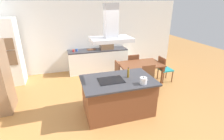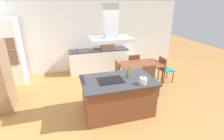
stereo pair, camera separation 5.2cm
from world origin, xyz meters
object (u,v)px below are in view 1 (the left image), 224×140
Objects in this scene: olive_oil_bottle at (128,73)px; cooktop at (111,80)px; tea_kettle at (143,81)px; chair_facing_back_wall at (132,64)px; coffee_mug_red at (73,51)px; range_hood at (111,29)px; chair_at_right_end at (164,68)px; chair_at_left_end at (114,74)px; dining_table at (140,66)px; cutting_board at (92,49)px; chair_facing_island at (150,78)px; coffee_mug_blue at (77,50)px; countertop_microwave at (107,45)px; wall_oven_stack at (9,52)px.

cooktop is at bearing -172.60° from olive_oil_bottle.
tea_kettle is 0.49m from olive_oil_bottle.
cooktop is 2.41m from chair_facing_back_wall.
range_hood is (0.62, -2.82, 1.16)m from coffee_mug_red.
chair_facing_back_wall is (-0.92, 0.67, 0.00)m from chair_at_right_end.
tea_kettle is 0.24× the size of chair_at_left_end.
dining_table is 1.57× the size of chair_facing_back_wall.
cutting_board is at bearing 8.65° from coffee_mug_red.
coffee_mug_red is at bearing 102.43° from range_hood.
chair_facing_island is at bearing -90.00° from chair_facing_back_wall.
olive_oil_bottle is 2.99m from coffee_mug_blue.
cutting_board is 0.38× the size of chair_at_left_end.
countertop_microwave is 2.46m from chair_facing_island.
coffee_mug_blue is at bearing 179.66° from countertop_microwave.
range_hood is at bearing -44.23° from wall_oven_stack.
wall_oven_stack is at bearing 138.02° from tea_kettle.
tea_kettle is at bearing -67.02° from olive_oil_bottle.
chair_facing_back_wall is at bearing -53.52° from countertop_microwave.
coffee_mug_blue is 0.10× the size of chair_facing_back_wall.
tea_kettle is 4.54m from wall_oven_stack.
coffee_mug_red is 1.00× the size of coffee_mug_blue.
coffee_mug_red is 0.10× the size of range_hood.
tea_kettle is 0.24× the size of range_hood.
cooktop is 1.57m from chair_facing_island.
chair_at_right_end is at bearing -45.01° from countertop_microwave.
coffee_mug_blue reaches higher than chair_at_left_end.
coffee_mug_blue is 0.26× the size of cutting_board.
countertop_microwave is at bearing 76.62° from cooktop.
range_hood is (-1.40, -0.59, 1.59)m from chair_facing_island.
chair_at_left_end is at bearing 180.00° from chair_at_right_end.
countertop_microwave is at bearing 89.50° from tea_kettle.
countertop_microwave reaches higher than coffee_mug_blue.
cooktop reaches higher than dining_table.
chair_at_right_end is (1.83, 0.00, 0.00)m from chair_at_left_end.
wall_oven_stack reaches higher than chair_facing_back_wall.
olive_oil_bottle reaches higher than cooktop.
tea_kettle reaches higher than coffee_mug_blue.
olive_oil_bottle is 2.83m from countertop_microwave.
chair_at_right_end is (1.63, -1.63, -0.53)m from countertop_microwave.
coffee_mug_blue is 0.10× the size of chair_facing_island.
coffee_mug_red reaches higher than chair_facing_island.
coffee_mug_blue is at bearing 120.91° from chair_at_left_end.
coffee_mug_blue reaches higher than chair_at_right_end.
olive_oil_bottle reaches higher than tea_kettle.
tea_kettle is 3.47m from coffee_mug_blue.
wall_oven_stack reaches higher than dining_table.
dining_table is at bearing -66.39° from countertop_microwave.
cutting_board is at bearing 4.19° from coffee_mug_blue.
cutting_board is at bearing 88.27° from range_hood.
coffee_mug_red is 0.10× the size of chair_at_right_end.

